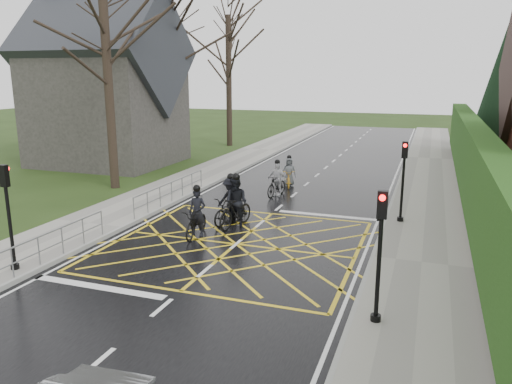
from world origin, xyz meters
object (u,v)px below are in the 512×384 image
Objects in this scene: cyclist_back at (236,207)px; cyclist_mid at (231,205)px; cyclist_lead at (289,176)px; cyclist_front at (277,183)px; cyclist_rear at (197,220)px.

cyclist_back is 0.58m from cyclist_mid.
cyclist_front is at bearing -107.90° from cyclist_lead.
cyclist_rear is 1.74m from cyclist_back.
cyclist_rear is at bearing -93.61° from cyclist_mid.
cyclist_front is at bearing 102.55° from cyclist_back.
cyclist_rear is 0.93× the size of cyclist_mid.
cyclist_lead is (0.89, 8.85, -0.04)m from cyclist_rear.
cyclist_front is (0.40, 4.75, -0.07)m from cyclist_mid.
cyclist_front is 2.21m from cyclist_lead.
cyclist_rear reaches higher than cyclist_front.
cyclist_mid reaches higher than cyclist_lead.
cyclist_rear is 1.09× the size of cyclist_front.
cyclist_rear is at bearing -109.41° from cyclist_back.
cyclist_back is at bearing -35.22° from cyclist_mid.
cyclist_rear is 6.70m from cyclist_front.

